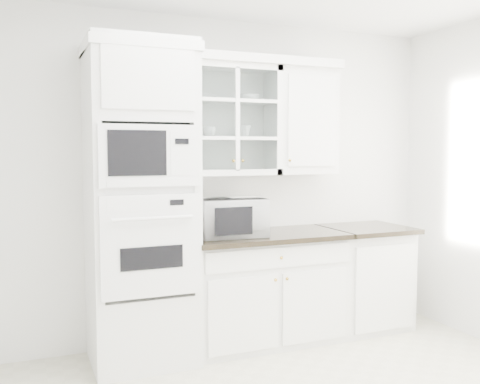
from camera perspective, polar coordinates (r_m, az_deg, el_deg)
name	(u,v)px	position (r m, az deg, el deg)	size (l,w,h in m)	color
room_shell	(293,122)	(3.36, 5.66, 7.45)	(4.00, 3.50, 2.70)	white
oven_column	(141,204)	(4.06, -10.53, -1.31)	(0.76, 0.68, 2.40)	white
base_cabinet_run	(264,287)	(4.54, 2.56, -10.08)	(1.32, 0.67, 0.92)	white
extra_base_cabinet	(364,276)	(5.03, 13.06, -8.74)	(0.72, 0.67, 0.92)	white
upper_cabinet_glass	(230,120)	(4.43, -1.09, 7.66)	(0.80, 0.33, 0.90)	white
upper_cabinet_solid	(302,122)	(4.72, 6.64, 7.44)	(0.55, 0.33, 0.90)	white
crown_molding	(219,59)	(4.42, -2.29, 13.99)	(2.14, 0.38, 0.07)	white
countertop_microwave	(231,217)	(4.27, -0.99, -2.68)	(0.52, 0.44, 0.30)	white
bowl_a	(204,97)	(4.38, -3.84, 10.08)	(0.18, 0.18, 0.05)	white
bowl_b	(249,98)	(4.50, 0.96, 10.00)	(0.17, 0.17, 0.05)	white
cup_a	(209,132)	(4.37, -3.30, 6.41)	(0.11, 0.11, 0.08)	white
cup_b	(244,131)	(4.46, 0.44, 6.48)	(0.11, 0.11, 0.10)	white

